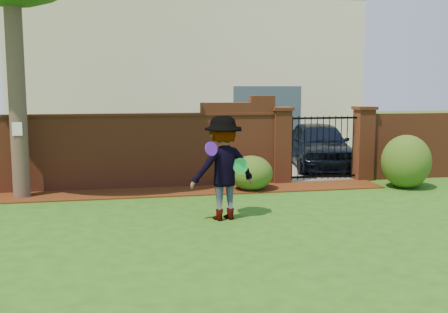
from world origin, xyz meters
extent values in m
cube|color=#265816|center=(0.00, 0.00, -0.01)|extent=(80.00, 80.00, 0.01)
cube|color=#3C1B0A|center=(-0.95, 3.34, 0.01)|extent=(11.10, 1.08, 0.03)
cube|color=brown|center=(-2.15, 4.00, 0.85)|extent=(8.70, 0.25, 1.70)
cube|color=brown|center=(1.30, 4.00, 1.85)|extent=(1.80, 0.25, 0.30)
cube|color=brown|center=(1.90, 4.00, 2.08)|extent=(0.60, 0.25, 0.16)
cube|color=brown|center=(-2.15, 4.00, 1.73)|extent=(8.70, 0.31, 0.06)
cube|color=brown|center=(6.60, 4.00, 0.85)|extent=(4.00, 0.25, 1.70)
cube|color=brown|center=(2.40, 4.00, 0.90)|extent=(0.42, 0.42, 1.80)
cube|color=brown|center=(2.40, 4.00, 1.84)|extent=(0.50, 0.50, 0.08)
cube|color=brown|center=(4.60, 4.00, 0.90)|extent=(0.42, 0.42, 1.80)
cube|color=brown|center=(4.60, 4.00, 1.84)|extent=(0.50, 0.50, 0.08)
cylinder|color=black|center=(2.69, 4.00, 0.85)|extent=(0.02, 0.02, 1.60)
cylinder|color=black|center=(2.85, 4.00, 0.85)|extent=(0.02, 0.02, 1.60)
cylinder|color=black|center=(3.01, 4.00, 0.85)|extent=(0.02, 0.02, 1.60)
cylinder|color=black|center=(3.18, 4.00, 0.85)|extent=(0.02, 0.02, 1.60)
cylinder|color=black|center=(3.34, 4.00, 0.85)|extent=(0.02, 0.02, 1.60)
cylinder|color=black|center=(3.50, 4.00, 0.85)|extent=(0.02, 0.02, 1.60)
cylinder|color=black|center=(3.66, 4.00, 0.85)|extent=(0.02, 0.02, 1.60)
cylinder|color=black|center=(3.82, 4.00, 0.85)|extent=(0.02, 0.02, 1.60)
cylinder|color=black|center=(3.99, 4.00, 0.85)|extent=(0.02, 0.02, 1.60)
cylinder|color=black|center=(4.15, 4.00, 0.85)|extent=(0.02, 0.02, 1.60)
cylinder|color=black|center=(4.31, 4.00, 0.85)|extent=(0.02, 0.02, 1.60)
cube|color=black|center=(3.50, 4.00, 0.12)|extent=(1.78, 0.03, 0.05)
cube|color=black|center=(3.50, 4.00, 1.60)|extent=(1.78, 0.03, 0.05)
cube|color=gray|center=(3.50, 8.00, 0.01)|extent=(3.20, 8.00, 0.01)
cube|color=#F4EECC|center=(1.00, 12.00, 3.00)|extent=(12.00, 6.00, 6.00)
cube|color=#384C5B|center=(3.50, 9.05, 1.20)|extent=(2.40, 0.12, 2.40)
imported|color=black|center=(4.20, 5.93, 0.68)|extent=(2.35, 4.24, 1.36)
cylinder|color=#47362B|center=(-3.60, 3.40, 3.50)|extent=(0.36, 0.36, 7.00)
cube|color=white|center=(-3.60, 3.21, 1.50)|extent=(0.20, 0.01, 0.28)
ellipsoid|color=#234D17|center=(1.44, 3.19, 0.40)|extent=(0.99, 0.99, 0.81)
ellipsoid|color=#234D17|center=(5.08, 2.76, 0.63)|extent=(1.15, 1.15, 1.26)
ellipsoid|color=#234D17|center=(5.23, 2.98, 0.43)|extent=(0.98, 0.98, 0.87)
imported|color=gray|center=(0.29, 0.71, 0.93)|extent=(1.32, 0.92, 1.87)
cylinder|color=#5E1EBC|center=(0.02, 0.43, 1.32)|extent=(0.25, 0.18, 0.25)
cylinder|color=green|center=(0.57, 0.61, 0.98)|extent=(0.30, 0.12, 0.29)
camera|label=1|loc=(-1.53, -8.28, 2.36)|focal=41.86mm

